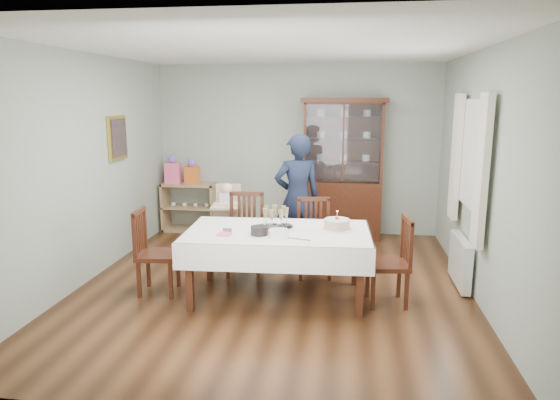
% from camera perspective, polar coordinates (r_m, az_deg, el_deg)
% --- Properties ---
extents(floor, '(5.00, 5.00, 0.00)m').
position_cam_1_polar(floor, '(5.97, -0.69, -9.75)').
color(floor, '#593319').
rests_on(floor, ground).
extents(room_shell, '(5.00, 5.00, 5.00)m').
position_cam_1_polar(room_shell, '(6.11, 0.01, 7.19)').
color(room_shell, '#9EAA99').
rests_on(room_shell, floor).
extents(dining_table, '(2.05, 1.23, 0.76)m').
position_cam_1_polar(dining_table, '(5.53, -0.26, -7.27)').
color(dining_table, '#421C10').
rests_on(dining_table, floor).
extents(china_cabinet, '(1.30, 0.48, 2.18)m').
position_cam_1_polar(china_cabinet, '(7.83, 7.19, 3.80)').
color(china_cabinet, '#421C10').
rests_on(china_cabinet, floor).
extents(sideboard, '(0.90, 0.38, 0.80)m').
position_cam_1_polar(sideboard, '(8.38, -10.28, -0.80)').
color(sideboard, tan).
rests_on(sideboard, floor).
extents(picture_frame, '(0.04, 0.48, 0.58)m').
position_cam_1_polar(picture_frame, '(7.02, -18.08, 6.76)').
color(picture_frame, gold).
rests_on(picture_frame, room_shell).
extents(window, '(0.04, 1.02, 1.22)m').
position_cam_1_polar(window, '(6.00, 21.28, 4.85)').
color(window, white).
rests_on(window, room_shell).
extents(curtain_left, '(0.07, 0.30, 1.55)m').
position_cam_1_polar(curtain_left, '(5.40, 22.07, 3.04)').
color(curtain_left, silver).
rests_on(curtain_left, room_shell).
extents(curtain_right, '(0.07, 0.30, 1.55)m').
position_cam_1_polar(curtain_right, '(6.60, 19.49, 4.64)').
color(curtain_right, silver).
rests_on(curtain_right, room_shell).
extents(radiator, '(0.10, 0.80, 0.55)m').
position_cam_1_polar(radiator, '(6.24, 19.90, -6.59)').
color(radiator, white).
rests_on(radiator, floor).
extents(chair_far_left, '(0.48, 0.48, 1.01)m').
position_cam_1_polar(chair_far_left, '(6.29, -3.99, -5.76)').
color(chair_far_left, '#421C10').
rests_on(chair_far_left, floor).
extents(chair_far_right, '(0.48, 0.48, 0.95)m').
position_cam_1_polar(chair_far_right, '(6.23, 3.90, -6.08)').
color(chair_far_right, '#421C10').
rests_on(chair_far_right, floor).
extents(chair_end_left, '(0.47, 0.47, 0.96)m').
position_cam_1_polar(chair_end_left, '(5.86, -13.87, -7.56)').
color(chair_end_left, '#421C10').
rests_on(chair_end_left, floor).
extents(chair_end_right, '(0.48, 0.48, 0.95)m').
position_cam_1_polar(chair_end_right, '(5.52, 12.29, -8.73)').
color(chair_end_right, '#421C10').
rests_on(chair_end_right, floor).
extents(woman, '(0.73, 0.59, 1.72)m').
position_cam_1_polar(woman, '(6.66, 2.01, 0.21)').
color(woman, black).
rests_on(woman, floor).
extents(high_chair, '(0.50, 0.50, 1.05)m').
position_cam_1_polar(high_chair, '(6.85, -5.97, -3.37)').
color(high_chair, black).
rests_on(high_chair, floor).
extents(champagne_tray, '(0.39, 0.39, 0.24)m').
position_cam_1_polar(champagne_tray, '(5.51, -0.51, -2.51)').
color(champagne_tray, silver).
rests_on(champagne_tray, dining_table).
extents(birthday_cake, '(0.32, 0.32, 0.22)m').
position_cam_1_polar(birthday_cake, '(5.47, 6.53, -2.82)').
color(birthday_cake, white).
rests_on(birthday_cake, dining_table).
extents(plate_stack_dark, '(0.20, 0.20, 0.09)m').
position_cam_1_polar(plate_stack_dark, '(5.26, -2.36, -3.50)').
color(plate_stack_dark, black).
rests_on(plate_stack_dark, dining_table).
extents(plate_stack_white, '(0.26, 0.26, 0.09)m').
position_cam_1_polar(plate_stack_white, '(5.14, -0.14, -3.87)').
color(plate_stack_white, white).
rests_on(plate_stack_white, dining_table).
extents(napkin_stack, '(0.15, 0.15, 0.02)m').
position_cam_1_polar(napkin_stack, '(5.28, -6.39, -3.89)').
color(napkin_stack, '#FF5D91').
rests_on(napkin_stack, dining_table).
extents(cutlery, '(0.16, 0.20, 0.01)m').
position_cam_1_polar(cutlery, '(5.44, -6.44, -3.46)').
color(cutlery, silver).
rests_on(cutlery, dining_table).
extents(cake_knife, '(0.25, 0.10, 0.01)m').
position_cam_1_polar(cake_knife, '(5.09, 2.16, -4.49)').
color(cake_knife, silver).
rests_on(cake_knife, dining_table).
extents(gift_bag_pink, '(0.26, 0.17, 0.46)m').
position_cam_1_polar(gift_bag_pink, '(8.34, -12.14, 3.29)').
color(gift_bag_pink, '#FF5D91').
rests_on(gift_bag_pink, sideboard).
extents(gift_bag_orange, '(0.23, 0.17, 0.40)m').
position_cam_1_polar(gift_bag_orange, '(8.24, -10.03, 3.09)').
color(gift_bag_orange, orange).
rests_on(gift_bag_orange, sideboard).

